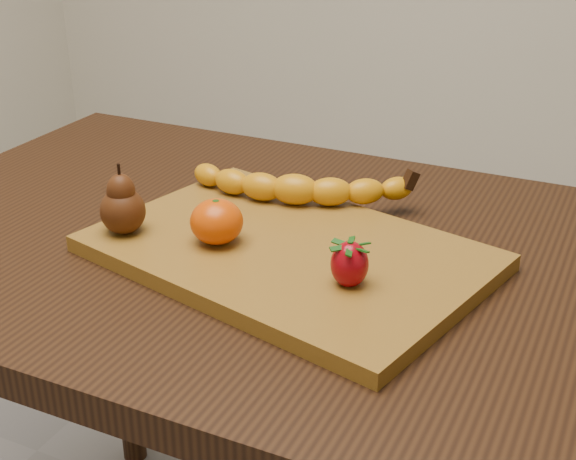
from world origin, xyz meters
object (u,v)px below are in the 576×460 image
at_px(table, 245,302).
at_px(cutting_board, 288,253).
at_px(mandarin, 217,222).
at_px(pear, 122,199).

height_order(table, cutting_board, cutting_board).
xyz_separation_m(cutting_board, mandarin, (-0.08, -0.03, 0.04)).
distance_m(table, pear, 0.22).
distance_m(cutting_board, mandarin, 0.09).
xyz_separation_m(table, pear, (-0.12, -0.09, 0.16)).
height_order(table, mandarin, mandarin).
distance_m(pear, mandarin, 0.12).
relative_size(cutting_board, pear, 5.21).
relative_size(table, mandarin, 15.83).
xyz_separation_m(pear, mandarin, (0.12, 0.02, -0.02)).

